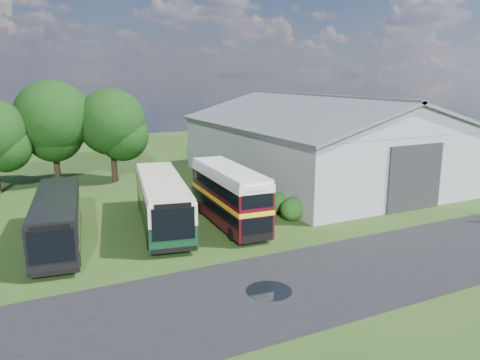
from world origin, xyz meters
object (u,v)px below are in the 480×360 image
storage_shed (319,137)px  bus_green_single (162,201)px  bus_maroon_double (229,196)px  bus_dark_single (57,219)px

storage_shed → bus_green_single: storage_shed is taller
storage_shed → bus_green_single: 19.55m
storage_shed → bus_maroon_double: 16.64m
storage_shed → bus_maroon_double: (-13.84, -8.98, -2.19)m
bus_green_single → bus_maroon_double: bus_maroon_double is taller
bus_green_single → bus_maroon_double: bearing=-10.9°
bus_green_single → bus_dark_single: (-6.66, -0.65, -0.16)m
storage_shed → bus_green_single: size_ratio=2.02×
storage_shed → bus_dark_single: (-24.65, -7.92, -2.57)m
bus_maroon_double → bus_dark_single: bearing=178.4°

